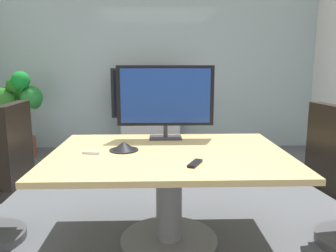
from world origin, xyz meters
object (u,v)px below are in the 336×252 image
Objects in this scene: tv_monitor at (165,98)px; remote_control at (195,163)px; conference_table at (169,175)px; conference_phone at (124,147)px; potted_plant at (20,106)px; wall_display_unit at (151,124)px.

remote_control is (0.17, -0.80, -0.35)m from tv_monitor.
remote_control is (0.16, -0.33, 0.19)m from conference_table.
remote_control is at bearing -64.33° from conference_table.
tv_monitor is 4.94× the size of remote_control.
tv_monitor reaches higher than conference_phone.
potted_plant is 3.02m from conference_phone.
tv_monitor is at bearing -85.53° from wall_display_unit.
potted_plant is at bearing 153.73° from remote_control.
potted_plant is (-2.08, 2.04, -0.32)m from tv_monitor.
conference_phone reaches higher than conference_table.
tv_monitor is at bearing -44.44° from potted_plant.
wall_display_unit is at bearing 94.04° from conference_table.
wall_display_unit reaches higher than potted_plant.
conference_table is at bearing -8.13° from conference_phone.
potted_plant is 7.51× the size of remote_control.
remote_control is at bearing -37.16° from conference_phone.
potted_plant is 3.62m from remote_control.
wall_display_unit reaches higher than remote_control.
conference_table is at bearing -50.08° from potted_plant.
conference_phone is at bearing -93.11° from wall_display_unit.
conference_phone is at bearing 168.08° from remote_control.
potted_plant is (-1.90, -0.25, 0.32)m from wall_display_unit.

